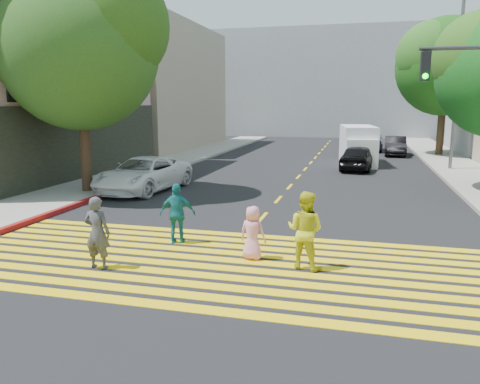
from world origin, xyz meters
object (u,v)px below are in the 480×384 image
at_px(pedestrian_extra, 178,214).
at_px(dark_car_parked, 395,146).
at_px(tree_right_far, 447,61).
at_px(pedestrian_woman, 305,230).
at_px(pedestrian_man, 97,233).
at_px(silver_car, 369,142).
at_px(pedestrian_child, 253,233).
at_px(dark_car_near, 358,157).
at_px(tree_left, 81,42).
at_px(white_van, 358,146).
at_px(white_sedan, 144,174).

distance_m(pedestrian_extra, dark_car_parked, 25.47).
bearing_deg(pedestrian_extra, tree_right_far, -124.35).
bearing_deg(tree_right_far, pedestrian_woman, -104.52).
distance_m(pedestrian_man, dark_car_parked, 27.95).
bearing_deg(silver_car, pedestrian_man, 78.06).
bearing_deg(pedestrian_child, pedestrian_man, 35.03).
relative_size(dark_car_near, silver_car, 0.85).
relative_size(tree_left, tree_right_far, 0.93).
xyz_separation_m(tree_left, pedestrian_extra, (6.20, -5.64, -5.27)).
bearing_deg(dark_car_parked, silver_car, 120.37).
xyz_separation_m(dark_car_parked, white_van, (-2.59, -6.07, 0.43)).
xyz_separation_m(dark_car_near, white_van, (-0.04, 2.56, 0.40)).
relative_size(pedestrian_extra, silver_car, 0.33).
relative_size(tree_left, white_van, 1.75).
distance_m(tree_right_far, pedestrian_extra, 27.09).
height_order(tree_right_far, silver_car, tree_right_far).
bearing_deg(pedestrian_child, tree_right_far, -96.95).
xyz_separation_m(tree_left, dark_car_near, (10.73, 10.19, -5.38)).
xyz_separation_m(tree_right_far, pedestrian_woman, (-6.61, -25.54, -5.69)).
relative_size(pedestrian_extra, white_sedan, 0.31).
bearing_deg(pedestrian_man, white_van, -105.86).
distance_m(tree_left, pedestrian_woman, 12.91).
distance_m(pedestrian_child, pedestrian_extra, 2.38).
distance_m(dark_car_parked, white_van, 6.62).
height_order(tree_right_far, pedestrian_woman, tree_right_far).
relative_size(tree_right_far, white_van, 1.89).
xyz_separation_m(white_sedan, silver_car, (9.64, 20.90, -0.01)).
relative_size(tree_left, pedestrian_woman, 5.07).
xyz_separation_m(dark_car_near, silver_car, (0.78, 11.92, -0.00)).
xyz_separation_m(silver_car, white_van, (-0.81, -9.36, 0.41)).
distance_m(white_sedan, silver_car, 23.02).
bearing_deg(pedestrian_man, tree_right_far, -113.59).
xyz_separation_m(pedestrian_man, pedestrian_child, (3.25, 1.49, -0.18)).
height_order(pedestrian_child, dark_car_parked, dark_car_parked).
xyz_separation_m(tree_left, dark_car_parked, (13.28, 18.83, -5.40)).
distance_m(pedestrian_man, pedestrian_extra, 2.50).
bearing_deg(silver_car, pedestrian_woman, 86.38).
relative_size(dark_car_parked, white_van, 0.81).
bearing_deg(pedestrian_woman, dark_car_near, -76.70).
distance_m(pedestrian_woman, white_sedan, 11.17).
height_order(pedestrian_woman, pedestrian_extra, pedestrian_woman).
bearing_deg(tree_right_far, pedestrian_child, -107.36).
xyz_separation_m(pedestrian_man, pedestrian_woman, (4.53, 1.20, 0.05)).
bearing_deg(dark_car_near, silver_car, -86.44).
xyz_separation_m(pedestrian_man, dark_car_parked, (8.09, 26.76, -0.15)).
height_order(pedestrian_child, pedestrian_extra, pedestrian_extra).
bearing_deg(silver_car, tree_right_far, 145.48).
height_order(white_sedan, white_van, white_van).
height_order(tree_right_far, white_sedan, tree_right_far).
bearing_deg(tree_right_far, dark_car_near, -123.06).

